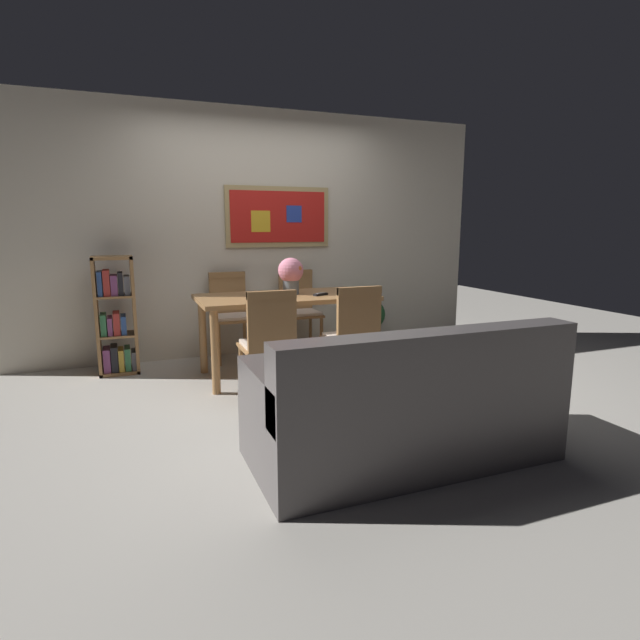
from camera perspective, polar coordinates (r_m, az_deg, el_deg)
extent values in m
plane|color=#B7B2A8|center=(4.35, -1.21, -8.04)|extent=(12.00, 12.00, 0.00)
cube|color=beige|center=(5.62, -6.89, 9.61)|extent=(5.20, 0.10, 2.60)
cube|color=tan|center=(5.61, -4.72, 11.50)|extent=(1.16, 0.02, 0.64)
cube|color=red|center=(5.59, -4.68, 11.50)|extent=(1.06, 0.01, 0.54)
cube|color=gold|center=(5.53, -6.70, 10.98)|extent=(0.21, 0.00, 0.22)
cube|color=#263FA5|center=(5.64, -2.94, 11.84)|extent=(0.17, 0.00, 0.18)
cube|color=#9E7042|center=(4.69, -3.90, 2.57)|extent=(1.60, 0.83, 0.04)
cylinder|color=#9E7042|center=(4.28, -11.72, -3.57)|extent=(0.07, 0.07, 0.72)
cylinder|color=#9E7042|center=(4.73, 5.77, -2.06)|extent=(0.07, 0.07, 0.72)
cylinder|color=#9E7042|center=(4.92, -13.06, -1.78)|extent=(0.07, 0.07, 0.72)
cylinder|color=#9E7042|center=(5.32, 2.49, -0.60)|extent=(0.07, 0.07, 0.72)
cube|color=#9E7042|center=(5.47, -2.14, 0.57)|extent=(0.40, 0.40, 0.03)
cube|color=beige|center=(5.47, -2.14, 0.86)|extent=(0.36, 0.36, 0.03)
cylinder|color=#9E7042|center=(5.73, -1.08, -1.26)|extent=(0.04, 0.04, 0.42)
cylinder|color=#9E7042|center=(5.62, -4.33, -1.52)|extent=(0.04, 0.04, 0.42)
cylinder|color=#9E7042|center=(5.42, 0.17, -1.95)|extent=(0.04, 0.04, 0.42)
cylinder|color=#9E7042|center=(5.31, -3.24, -2.24)|extent=(0.04, 0.04, 0.42)
cube|color=#9E7042|center=(5.60, -2.77, 3.31)|extent=(0.38, 0.04, 0.46)
cube|color=#9E7042|center=(5.58, -2.78, 5.35)|extent=(0.38, 0.05, 0.06)
cube|color=#9E7042|center=(5.30, -9.91, 0.09)|extent=(0.40, 0.40, 0.03)
cube|color=beige|center=(5.30, -9.92, 0.38)|extent=(0.36, 0.36, 0.03)
cylinder|color=#9E7042|center=(5.54, -8.48, -1.78)|extent=(0.04, 0.04, 0.42)
cylinder|color=#9E7042|center=(5.48, -11.94, -2.04)|extent=(0.04, 0.04, 0.42)
cylinder|color=#9E7042|center=(5.22, -7.63, -2.53)|extent=(0.04, 0.04, 0.42)
cylinder|color=#9E7042|center=(5.15, -11.30, -2.82)|extent=(0.04, 0.04, 0.42)
cube|color=#9E7042|center=(5.44, -10.38, 2.93)|extent=(0.38, 0.04, 0.46)
cube|color=#9E7042|center=(5.42, -10.45, 5.02)|extent=(0.38, 0.05, 0.06)
cube|color=#9E7042|center=(4.29, 3.33, -2.25)|extent=(0.40, 0.40, 0.03)
cube|color=beige|center=(4.28, 3.34, -1.89)|extent=(0.36, 0.36, 0.03)
cylinder|color=#9E7042|center=(4.13, 2.14, -5.98)|extent=(0.04, 0.04, 0.42)
cylinder|color=#9E7042|center=(4.27, 6.34, -5.47)|extent=(0.04, 0.04, 0.42)
cylinder|color=#9E7042|center=(4.43, 0.37, -4.82)|extent=(0.04, 0.04, 0.42)
cylinder|color=#9E7042|center=(4.56, 4.35, -4.39)|extent=(0.04, 0.04, 0.42)
cube|color=#9E7042|center=(4.08, 4.43, 0.55)|extent=(0.38, 0.04, 0.46)
cube|color=#9E7042|center=(4.05, 4.47, 3.34)|extent=(0.38, 0.05, 0.06)
cube|color=#9E7042|center=(4.05, -6.07, -3.05)|extent=(0.40, 0.40, 0.03)
cube|color=beige|center=(4.04, -6.08, -2.68)|extent=(0.36, 0.36, 0.03)
cylinder|color=#9E7042|center=(3.91, -7.75, -7.01)|extent=(0.04, 0.04, 0.42)
cylinder|color=#9E7042|center=(4.00, -2.99, -6.52)|extent=(0.04, 0.04, 0.42)
cylinder|color=#9E7042|center=(4.23, -8.86, -5.69)|extent=(0.04, 0.04, 0.42)
cylinder|color=#9E7042|center=(4.31, -4.43, -5.28)|extent=(0.04, 0.04, 0.42)
cube|color=#9E7042|center=(3.83, -5.42, -0.12)|extent=(0.38, 0.04, 0.46)
cube|color=#9E7042|center=(3.80, -5.47, 2.84)|extent=(0.38, 0.05, 0.06)
cube|color=#514C4C|center=(3.17, 8.99, -11.54)|extent=(1.80, 0.84, 0.40)
cube|color=#514C4C|center=(2.78, 12.58, -5.71)|extent=(1.80, 0.20, 0.44)
cube|color=#514C4C|center=(2.76, -5.61, -8.00)|extent=(0.18, 0.80, 0.22)
cube|color=#514C4C|center=(3.54, 20.55, -4.46)|extent=(0.18, 0.80, 0.22)
cube|color=#334C72|center=(2.70, 2.85, -7.27)|extent=(0.32, 0.16, 0.33)
cube|color=#8C6B4C|center=(2.91, 10.99, -6.15)|extent=(0.32, 0.16, 0.33)
cube|color=#8C6B4C|center=(3.17, 17.91, -5.10)|extent=(0.32, 0.16, 0.33)
cube|color=#9E7042|center=(5.13, -23.84, 0.34)|extent=(0.03, 0.28, 1.11)
cube|color=#9E7042|center=(5.13, -20.16, 0.59)|extent=(0.03, 0.28, 1.11)
cube|color=#9E7042|center=(5.24, -21.59, -5.37)|extent=(0.36, 0.28, 0.03)
cube|color=#9E7042|center=(5.07, -22.42, 6.51)|extent=(0.36, 0.28, 0.03)
cube|color=#9E7042|center=(5.16, -21.86, -1.56)|extent=(0.30, 0.28, 0.02)
cube|color=#9E7042|center=(5.10, -22.14, 2.52)|extent=(0.30, 0.28, 0.02)
cube|color=#7F3F72|center=(5.21, -22.86, -4.11)|extent=(0.06, 0.22, 0.22)
cube|color=black|center=(5.21, -22.13, -3.97)|extent=(0.06, 0.22, 0.24)
cube|color=gold|center=(5.21, -21.47, -4.12)|extent=(0.05, 0.22, 0.20)
cube|color=#337247|center=(5.21, -20.84, -4.02)|extent=(0.05, 0.22, 0.21)
cube|color=#595960|center=(5.22, -20.21, -4.17)|extent=(0.04, 0.22, 0.18)
cube|color=#337247|center=(5.14, -23.20, -0.45)|extent=(0.05, 0.22, 0.20)
cube|color=#7F3F72|center=(5.14, -22.57, -0.58)|extent=(0.04, 0.22, 0.17)
cube|color=#B2332D|center=(5.14, -21.93, -0.32)|extent=(0.06, 0.22, 0.21)
cube|color=#2D4C8C|center=(5.14, -21.25, -0.45)|extent=(0.05, 0.22, 0.18)
cube|color=#2D4C8C|center=(5.09, -23.56, 3.79)|extent=(0.04, 0.22, 0.23)
cube|color=#B2332D|center=(5.09, -22.92, 3.90)|extent=(0.06, 0.22, 0.24)
cube|color=#7F3F72|center=(5.09, -22.19, 3.68)|extent=(0.06, 0.22, 0.19)
cube|color=black|center=(5.09, -21.56, 3.85)|extent=(0.05, 0.22, 0.21)
cube|color=#595960|center=(5.09, -20.93, 3.71)|extent=(0.05, 0.22, 0.18)
cylinder|color=#B2ADA3|center=(5.94, 5.54, -1.83)|extent=(0.26, 0.26, 0.23)
cylinder|color=#332319|center=(5.92, 5.56, -0.83)|extent=(0.24, 0.24, 0.02)
sphere|color=#235B2D|center=(5.89, 5.59, 0.65)|extent=(0.36, 0.36, 0.36)
cylinder|color=#235B2D|center=(5.84, 6.65, -2.02)|extent=(0.03, 0.03, 0.30)
cylinder|color=#235B2D|center=(6.06, 6.23, -1.30)|extent=(0.03, 0.03, 0.25)
cylinder|color=slate|center=(4.76, -3.30, 3.77)|extent=(0.15, 0.15, 0.14)
sphere|color=pink|center=(4.74, -3.32, 5.59)|extent=(0.24, 0.24, 0.24)
sphere|color=pink|center=(4.80, -4.18, 5.96)|extent=(0.07, 0.07, 0.07)
sphere|color=#D86633|center=(4.68, -2.41, 5.82)|extent=(0.06, 0.06, 0.06)
sphere|color=pink|center=(4.80, -2.39, 6.01)|extent=(0.07, 0.07, 0.07)
cube|color=black|center=(4.66, 0.06, 2.91)|extent=(0.16, 0.11, 0.02)
cube|color=gray|center=(4.66, 0.06, 3.06)|extent=(0.10, 0.07, 0.00)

